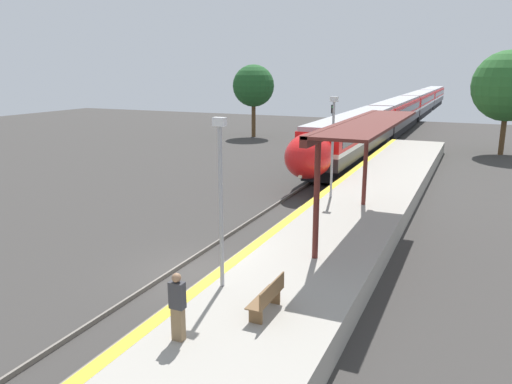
{
  "coord_description": "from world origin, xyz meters",
  "views": [
    {
      "loc": [
        8.95,
        -14.5,
        7.19
      ],
      "look_at": [
        0.59,
        4.11,
        2.16
      ],
      "focal_mm": 35.0,
      "sensor_mm": 36.0,
      "label": 1
    }
  ],
  "objects_px": {
    "person_waiting": "(178,306)",
    "platform_bench": "(268,297)",
    "lamppost_near": "(221,192)",
    "lamppost_mid": "(333,140)",
    "railway_signal": "(332,126)",
    "train": "(408,108)"
  },
  "relations": [
    {
      "from": "lamppost_near",
      "to": "train",
      "type": "bearing_deg",
      "value": 92.48
    },
    {
      "from": "train",
      "to": "lamppost_mid",
      "type": "height_order",
      "value": "lamppost_mid"
    },
    {
      "from": "train",
      "to": "lamppost_mid",
      "type": "relative_size",
      "value": 17.37
    },
    {
      "from": "train",
      "to": "platform_bench",
      "type": "xyz_separation_m",
      "value": [
        4.35,
        -57.55,
        -0.73
      ]
    },
    {
      "from": "train",
      "to": "railway_signal",
      "type": "height_order",
      "value": "railway_signal"
    },
    {
      "from": "platform_bench",
      "to": "person_waiting",
      "type": "distance_m",
      "value": 2.54
    },
    {
      "from": "train",
      "to": "person_waiting",
      "type": "distance_m",
      "value": 59.69
    },
    {
      "from": "platform_bench",
      "to": "railway_signal",
      "type": "relative_size",
      "value": 0.37
    },
    {
      "from": "lamppost_mid",
      "to": "lamppost_near",
      "type": "bearing_deg",
      "value": -90.0
    },
    {
      "from": "platform_bench",
      "to": "person_waiting",
      "type": "bearing_deg",
      "value": -124.47
    },
    {
      "from": "railway_signal",
      "to": "lamppost_mid",
      "type": "bearing_deg",
      "value": -74.39
    },
    {
      "from": "lamppost_mid",
      "to": "platform_bench",
      "type": "bearing_deg",
      "value": -81.41
    },
    {
      "from": "railway_signal",
      "to": "lamppost_mid",
      "type": "relative_size",
      "value": 0.88
    },
    {
      "from": "person_waiting",
      "to": "railway_signal",
      "type": "height_order",
      "value": "railway_signal"
    },
    {
      "from": "person_waiting",
      "to": "railway_signal",
      "type": "relative_size",
      "value": 0.39
    },
    {
      "from": "platform_bench",
      "to": "lamppost_near",
      "type": "distance_m",
      "value": 3.23
    },
    {
      "from": "lamppost_near",
      "to": "lamppost_mid",
      "type": "xyz_separation_m",
      "value": [
        0.0,
        11.57,
        0.0
      ]
    },
    {
      "from": "person_waiting",
      "to": "platform_bench",
      "type": "bearing_deg",
      "value": 55.53
    },
    {
      "from": "train",
      "to": "platform_bench",
      "type": "distance_m",
      "value": 57.72
    },
    {
      "from": "person_waiting",
      "to": "lamppost_mid",
      "type": "distance_m",
      "value": 14.83
    },
    {
      "from": "lamppost_mid",
      "to": "railway_signal",
      "type": "bearing_deg",
      "value": 105.61
    },
    {
      "from": "train",
      "to": "lamppost_near",
      "type": "height_order",
      "value": "lamppost_near"
    }
  ]
}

